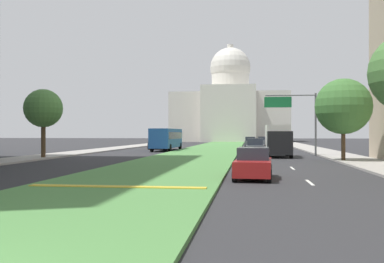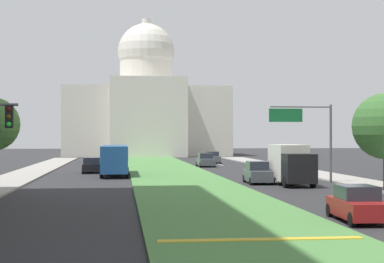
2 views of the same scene
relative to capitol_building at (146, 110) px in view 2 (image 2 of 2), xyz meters
The scene contains 15 objects.
ground_plane 59.40m from the capitol_building, 90.00° to the right, with size 261.98×261.98×0.00m, color #2B2B2D.
grass_median 65.27m from the capitol_building, 90.00° to the right, with size 8.34×107.17×0.14m, color #4C8442.
median_curb_nose 106.39m from the capitol_building, 90.00° to the right, with size 7.51×0.50×0.04m, color gold.
lane_dashes_right 71.72m from the capitol_building, 83.26° to the right, with size 0.16×62.04×0.01m.
sidewalk_left 72.64m from the capitol_building, 101.63° to the right, with size 4.00×107.17×0.15m, color #9E9991.
sidewalk_right 72.64m from the capitol_building, 78.37° to the right, with size 4.00×107.17×0.15m, color #9E9991.
capitol_building is the anchor object (origin of this frame).
overhead_guide_sign 78.39m from the capitol_building, 82.45° to the right, with size 5.33×0.20×6.50m.
sedan_lead_stopped 101.13m from the capitol_building, 86.77° to the right, with size 2.10×4.49×1.63m.
sedan_midblock 78.17m from the capitol_building, 85.52° to the right, with size 1.99×4.20×1.82m.
sedan_distant 61.88m from the capitol_building, 97.68° to the right, with size 2.25×4.46×1.64m.
sedan_far_horizon 49.74m from the capitol_building, 83.45° to the right, with size 2.00×4.46×1.74m.
sedan_very_far 39.95m from the capitol_building, 78.17° to the right, with size 2.16×4.54×1.68m.
box_truck_delivery 80.40m from the capitol_building, 84.06° to the right, with size 2.40×6.40×3.20m.
city_bus 66.44m from the capitol_building, 94.93° to the right, with size 2.62×11.00×2.95m.
Camera 2 is at (-5.02, -10.22, 3.88)m, focal length 59.35 mm.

